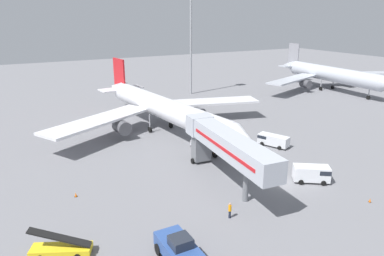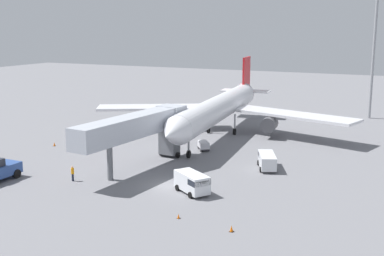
# 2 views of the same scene
# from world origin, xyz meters

# --- Properties ---
(ground_plane) EXTENTS (300.00, 300.00, 0.00)m
(ground_plane) POSITION_xyz_m (0.00, 0.00, 0.00)
(ground_plane) COLOR slate
(airplane_at_gate) EXTENTS (45.76, 49.30, 12.10)m
(airplane_at_gate) POSITION_xyz_m (-5.07, 28.41, 4.67)
(airplane_at_gate) COLOR silver
(airplane_at_gate) RESTS_ON ground
(jet_bridge) EXTENTS (5.08, 20.64, 7.25)m
(jet_bridge) POSITION_xyz_m (-6.59, 4.65, 5.47)
(jet_bridge) COLOR #B2B7C1
(jet_bridge) RESTS_ON ground
(pushback_tug) EXTENTS (2.92, 5.83, 2.77)m
(pushback_tug) POSITION_xyz_m (-19.11, -7.50, 1.29)
(pushback_tug) COLOR #2D4C8E
(pushback_tug) RESTS_ON ground
(belt_loader_truck) EXTENTS (5.76, 3.86, 2.84)m
(belt_loader_truck) POSITION_xyz_m (-28.41, -1.28, 0.74)
(belt_loader_truck) COLOR yellow
(belt_loader_truck) RESTS_ON ground
(service_van_rear_left) EXTENTS (5.04, 4.32, 2.24)m
(service_van_rear_left) POSITION_xyz_m (3.88, -1.34, 1.27)
(service_van_rear_left) COLOR white
(service_van_rear_left) RESTS_ON ground
(service_van_far_left) EXTENTS (3.85, 5.54, 1.95)m
(service_van_far_left) POSITION_xyz_m (8.32, 11.83, 1.13)
(service_van_far_left) COLOR silver
(service_van_far_left) RESTS_ON ground
(baggage_cart_near_left) EXTENTS (2.63, 2.91, 1.31)m
(baggage_cart_near_left) POSITION_xyz_m (-3.17, 17.15, 0.73)
(baggage_cart_near_left) COLOR #38383D
(baggage_cart_near_left) RESTS_ON ground
(ground_crew_worker_foreground) EXTENTS (0.50, 0.50, 1.87)m
(ground_crew_worker_foreground) POSITION_xyz_m (-10.94, -3.54, 0.99)
(ground_crew_worker_foreground) COLOR #1E2333
(ground_crew_worker_foreground) RESTS_ON ground
(safety_cone_bravo) EXTENTS (0.36, 0.36, 0.56)m
(safety_cone_bravo) POSITION_xyz_m (-25.02, 9.54, 0.27)
(safety_cone_bravo) COLOR black
(safety_cone_bravo) RESTS_ON ground
(safety_cone_charlie) EXTENTS (0.31, 0.31, 0.48)m
(safety_cone_charlie) POSITION_xyz_m (5.91, -8.67, 0.23)
(safety_cone_charlie) COLOR black
(safety_cone_charlie) RESTS_ON ground
(airplane_background) EXTENTS (46.57, 42.17, 12.55)m
(airplane_background) POSITION_xyz_m (54.62, 40.95, 4.79)
(airplane_background) COLOR #B7BCC6
(airplane_background) RESTS_ON ground
(apron_light_mast) EXTENTS (2.40, 2.40, 32.11)m
(apron_light_mast) POSITION_xyz_m (15.95, 55.76, 21.52)
(apron_light_mast) COLOR #93969B
(apron_light_mast) RESTS_ON ground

